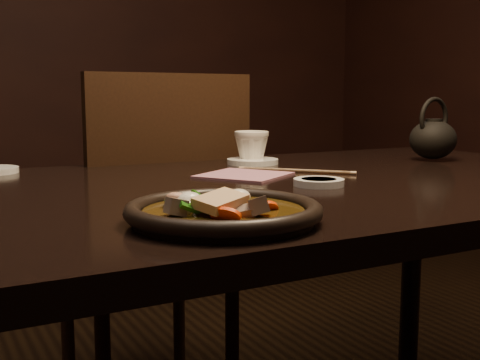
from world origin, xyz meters
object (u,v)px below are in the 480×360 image
table (283,218)px  teapot (433,137)px  tea_cup (252,146)px  plate (224,212)px  chair (154,237)px

table → teapot: teapot is taller
table → tea_cup: size_ratio=18.86×
table → plate: size_ratio=6.14×
table → plate: plate is taller
chair → plate: 0.91m
plate → tea_cup: 0.70m
tea_cup → plate: bearing=-122.5°
tea_cup → chair: bearing=122.2°
teapot → plate: bearing=-160.3°
plate → tea_cup: (0.38, 0.59, 0.03)m
chair → plate: bearing=74.7°
chair → tea_cup: bearing=121.0°
chair → tea_cup: (0.16, -0.26, 0.26)m
table → tea_cup: (0.09, 0.29, 0.12)m
plate → tea_cup: size_ratio=3.07×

